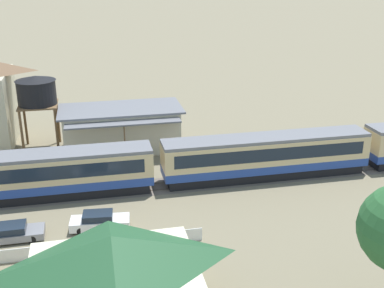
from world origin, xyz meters
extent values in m
cube|color=#234293|center=(-17.76, 0.04, 1.30)|extent=(20.20, 3.16, 0.80)
cube|color=#D1B784|center=(-17.76, 0.04, 2.81)|extent=(20.20, 3.16, 2.21)
cube|color=#192330|center=(-17.76, 0.04, 2.92)|extent=(18.58, 3.20, 1.24)
cube|color=slate|center=(-17.76, 0.04, 4.06)|extent=(20.20, 2.97, 0.30)
cube|color=black|center=(-17.76, 0.04, 0.46)|extent=(19.39, 2.72, 0.88)
cylinder|color=black|center=(-11.10, -0.68, 0.45)|extent=(0.90, 0.18, 0.90)
cylinder|color=black|center=(-11.10, 0.75, 0.45)|extent=(0.90, 0.18, 0.90)
cylinder|color=black|center=(-24.43, -0.68, 0.45)|extent=(0.90, 0.18, 0.90)
cylinder|color=black|center=(-24.43, 0.75, 0.45)|extent=(0.90, 0.18, 0.90)
cube|color=#234293|center=(-38.99, 0.04, 1.30)|extent=(20.20, 3.16, 0.80)
cube|color=#D1B784|center=(-38.99, 0.04, 2.81)|extent=(20.20, 3.16, 2.21)
cube|color=#192330|center=(-38.99, 0.04, 2.92)|extent=(18.58, 3.20, 1.24)
cube|color=slate|center=(-38.99, 0.04, 4.06)|extent=(20.20, 2.97, 0.30)
cube|color=black|center=(-38.99, 0.04, 0.46)|extent=(19.39, 2.72, 0.88)
cylinder|color=black|center=(-32.33, -0.68, 0.45)|extent=(0.90, 0.18, 0.90)
cylinder|color=black|center=(-32.33, 0.75, 0.45)|extent=(0.90, 0.18, 0.90)
cube|color=#665B51|center=(-12.24, 0.04, 0.01)|extent=(165.98, 3.60, 0.01)
cube|color=#4C4238|center=(-12.24, -0.68, 0.02)|extent=(165.98, 0.12, 0.04)
cube|color=#4C4238|center=(-12.24, 0.75, 0.02)|extent=(165.98, 0.12, 0.04)
cube|color=beige|center=(-30.80, 10.74, 2.29)|extent=(12.41, 5.96, 4.58)
cube|color=slate|center=(-30.80, 10.74, 4.68)|extent=(13.41, 6.44, 0.20)
cube|color=slate|center=(-30.80, 6.96, 4.18)|extent=(11.92, 1.60, 0.16)
cylinder|color=brown|center=(-30.80, 6.36, 2.05)|extent=(0.14, 0.14, 4.10)
cylinder|color=brown|center=(-37.78, 14.50, 2.51)|extent=(0.28, 0.28, 5.03)
cylinder|color=brown|center=(-41.40, 14.50, 2.51)|extent=(0.28, 0.28, 5.03)
cylinder|color=brown|center=(-37.78, 10.87, 2.51)|extent=(0.28, 0.28, 5.03)
cylinder|color=brown|center=(-41.40, 10.87, 2.51)|extent=(0.28, 0.28, 5.03)
cube|color=brown|center=(-39.59, 12.68, 5.11)|extent=(4.12, 4.12, 0.16)
cylinder|color=black|center=(-39.59, 12.68, 6.51)|extent=(4.13, 4.13, 2.65)
cone|color=black|center=(-39.59, 12.68, 8.08)|extent=(4.34, 4.34, 0.50)
cube|color=beige|center=(-33.36, -16.38, 1.57)|extent=(9.78, 6.95, 3.14)
pyramid|color=#23512D|center=(-33.36, -16.38, 4.12)|extent=(10.56, 7.50, 1.95)
cube|color=gray|center=(-40.42, -6.78, 0.45)|extent=(4.67, 1.90, 0.55)
cube|color=#192330|center=(-40.56, -6.78, 0.98)|extent=(2.34, 1.62, 0.53)
cylinder|color=black|center=(-38.97, -7.60, 0.31)|extent=(0.62, 0.20, 0.62)
cylinder|color=black|center=(-38.98, -5.94, 0.31)|extent=(0.62, 0.20, 0.62)
cube|color=white|center=(-33.91, -6.56, 0.52)|extent=(4.74, 2.18, 0.70)
cube|color=#192330|center=(-34.05, -6.55, 1.13)|extent=(2.44, 1.71, 0.52)
cylinder|color=black|center=(-32.57, -7.47, 0.31)|extent=(0.62, 0.20, 0.62)
cylinder|color=black|center=(-32.41, -5.96, 0.31)|extent=(0.62, 0.20, 0.62)
cylinder|color=black|center=(-35.40, -7.17, 0.31)|extent=(0.62, 0.20, 0.62)
cylinder|color=black|center=(-35.25, -5.66, 0.31)|extent=(0.62, 0.20, 0.62)
camera|label=1|loc=(-33.89, -40.46, 19.55)|focal=45.00mm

